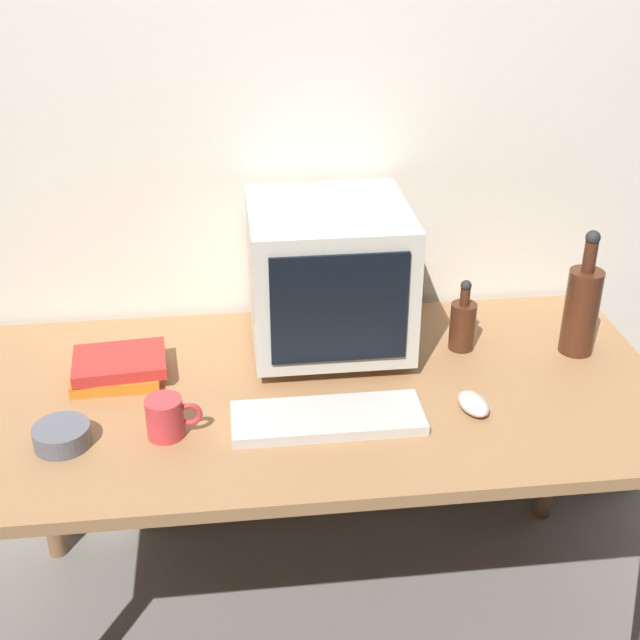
{
  "coord_description": "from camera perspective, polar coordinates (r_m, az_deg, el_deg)",
  "views": [
    {
      "loc": [
        -0.2,
        -1.67,
        1.82
      ],
      "look_at": [
        0.0,
        0.0,
        0.93
      ],
      "focal_mm": 47.83,
      "sensor_mm": 36.0,
      "label": 1
    }
  ],
  "objects": [
    {
      "name": "bottle_short",
      "position": [
        2.15,
        9.53,
        -0.23
      ],
      "size": [
        0.06,
        0.06,
        0.19
      ],
      "color": "#472314",
      "rests_on": "desk"
    },
    {
      "name": "computer_mouse",
      "position": [
        1.94,
        10.22,
        -5.53
      ],
      "size": [
        0.08,
        0.11,
        0.04
      ],
      "primitive_type": "ellipsoid",
      "rotation": [
        0.0,
        0.0,
        0.21
      ],
      "color": "beige",
      "rests_on": "desk"
    },
    {
      "name": "mug",
      "position": [
        1.84,
        -10.25,
        -6.43
      ],
      "size": [
        0.12,
        0.08,
        0.09
      ],
      "color": "#CC383D",
      "rests_on": "desk"
    },
    {
      "name": "keyboard",
      "position": [
        1.87,
        0.66,
        -6.57
      ],
      "size": [
        0.42,
        0.15,
        0.02
      ],
      "primitive_type": "cube",
      "rotation": [
        0.0,
        0.0,
        -0.0
      ],
      "color": "beige",
      "rests_on": "desk"
    },
    {
      "name": "cd_spindle",
      "position": [
        1.88,
        -16.88,
        -7.42
      ],
      "size": [
        0.12,
        0.12,
        0.04
      ],
      "primitive_type": "cylinder",
      "color": "#595B66",
      "rests_on": "desk"
    },
    {
      "name": "desk",
      "position": [
        2.04,
        -0.0,
        -6.56
      ],
      "size": [
        1.62,
        0.81,
        0.75
      ],
      "color": "#9E7047",
      "rests_on": "ground"
    },
    {
      "name": "book_stack",
      "position": [
        2.07,
        -13.36,
        -3.14
      ],
      "size": [
        0.23,
        0.18,
        0.06
      ],
      "color": "orange",
      "rests_on": "desk"
    },
    {
      "name": "bottle_tall",
      "position": [
        2.18,
        17.1,
        0.8
      ],
      "size": [
        0.08,
        0.08,
        0.32
      ],
      "color": "#472314",
      "rests_on": "desk"
    },
    {
      "name": "ground_plane",
      "position": [
        2.48,
        -0.0,
        -19.26
      ],
      "size": [
        6.0,
        6.0,
        0.0
      ],
      "primitive_type": "plane",
      "color": "slate"
    },
    {
      "name": "back_wall",
      "position": [
        2.22,
        -1.44,
        13.08
      ],
      "size": [
        4.0,
        0.08,
        2.5
      ],
      "primitive_type": "cube",
      "color": "silver",
      "rests_on": "ground"
    },
    {
      "name": "crt_monitor",
      "position": [
        2.08,
        0.57,
        2.95
      ],
      "size": [
        0.38,
        0.39,
        0.37
      ],
      "color": "beige",
      "rests_on": "desk"
    }
  ]
}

